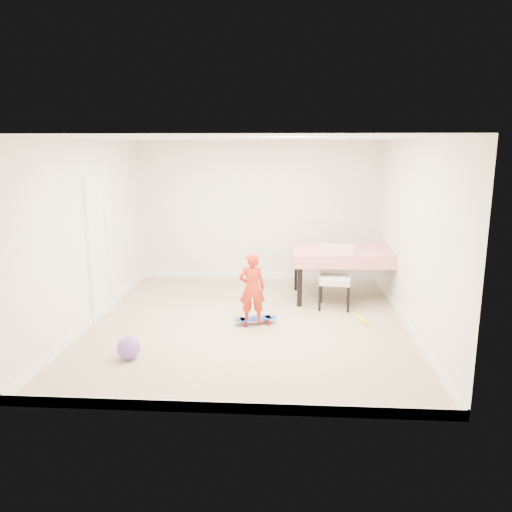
# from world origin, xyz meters

# --- Properties ---
(ground) EXTENTS (5.00, 5.00, 0.00)m
(ground) POSITION_xyz_m (0.00, 0.00, 0.00)
(ground) COLOR tan
(ground) RESTS_ON ground
(ceiling) EXTENTS (4.50, 5.00, 0.04)m
(ceiling) POSITION_xyz_m (0.00, 0.00, 2.58)
(ceiling) COLOR white
(ceiling) RESTS_ON wall_back
(wall_back) EXTENTS (4.50, 0.04, 2.60)m
(wall_back) POSITION_xyz_m (0.00, 2.48, 1.30)
(wall_back) COLOR silver
(wall_back) RESTS_ON ground
(wall_front) EXTENTS (4.50, 0.04, 2.60)m
(wall_front) POSITION_xyz_m (0.00, -2.48, 1.30)
(wall_front) COLOR silver
(wall_front) RESTS_ON ground
(wall_left) EXTENTS (0.04, 5.00, 2.60)m
(wall_left) POSITION_xyz_m (-2.23, 0.00, 1.30)
(wall_left) COLOR silver
(wall_left) RESTS_ON ground
(wall_right) EXTENTS (0.04, 5.00, 2.60)m
(wall_right) POSITION_xyz_m (2.23, 0.00, 1.30)
(wall_right) COLOR silver
(wall_right) RESTS_ON ground
(door) EXTENTS (0.11, 0.94, 2.11)m
(door) POSITION_xyz_m (-2.22, 0.30, 1.02)
(door) COLOR white
(door) RESTS_ON ground
(baseboard_back) EXTENTS (4.50, 0.02, 0.12)m
(baseboard_back) POSITION_xyz_m (0.00, 2.49, 0.06)
(baseboard_back) COLOR white
(baseboard_back) RESTS_ON ground
(baseboard_front) EXTENTS (4.50, 0.02, 0.12)m
(baseboard_front) POSITION_xyz_m (0.00, -2.49, 0.06)
(baseboard_front) COLOR white
(baseboard_front) RESTS_ON ground
(baseboard_left) EXTENTS (0.02, 5.00, 0.12)m
(baseboard_left) POSITION_xyz_m (-2.24, 0.00, 0.06)
(baseboard_left) COLOR white
(baseboard_left) RESTS_ON ground
(baseboard_right) EXTENTS (0.02, 5.00, 0.12)m
(baseboard_right) POSITION_xyz_m (2.24, 0.00, 0.06)
(baseboard_right) COLOR white
(baseboard_right) RESTS_ON ground
(dining_table) EXTENTS (1.82, 1.18, 0.84)m
(dining_table) POSITION_xyz_m (1.53, 1.33, 0.42)
(dining_table) COLOR #AC1509
(dining_table) RESTS_ON ground
(dining_chair) EXTENTS (0.60, 0.67, 0.98)m
(dining_chair) POSITION_xyz_m (1.30, 0.82, 0.49)
(dining_chair) COLOR white
(dining_chair) RESTS_ON ground
(skateboard) EXTENTS (0.65, 0.40, 0.09)m
(skateboard) POSITION_xyz_m (0.11, -0.03, 0.05)
(skateboard) COLOR blue
(skateboard) RESTS_ON ground
(child) EXTENTS (0.40, 0.29, 1.02)m
(child) POSITION_xyz_m (0.06, -0.08, 0.51)
(child) COLOR red
(child) RESTS_ON ground
(balloon) EXTENTS (0.28, 0.28, 0.28)m
(balloon) POSITION_xyz_m (-1.33, -1.33, 0.14)
(balloon) COLOR #7C4EBC
(balloon) RESTS_ON ground
(foam_toy) EXTENTS (0.15, 0.40, 0.06)m
(foam_toy) POSITION_xyz_m (1.64, 0.17, 0.03)
(foam_toy) COLOR yellow
(foam_toy) RESTS_ON ground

